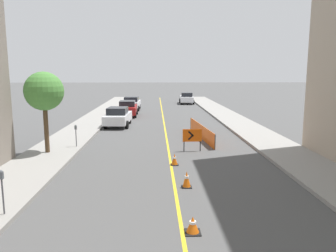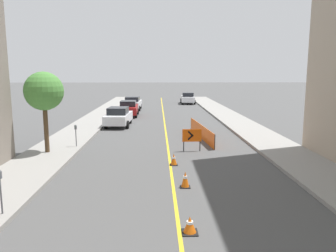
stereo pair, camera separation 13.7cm
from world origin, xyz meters
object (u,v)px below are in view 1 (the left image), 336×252
Objects in this scene: parked_car_opposite_side at (187,98)px; parking_meter_far_curb at (76,131)px; traffic_cone_farthest at (174,159)px; traffic_cone_fifth at (187,179)px; arrow_barricade_primary at (192,136)px; parked_car_curb_far at (132,103)px; parked_car_curb_mid at (128,108)px; parking_meter_near_curb at (2,183)px; parked_car_curb_near at (118,117)px; traffic_cone_fourth at (193,225)px; street_tree_left_near at (44,92)px.

parked_car_opposite_side is 29.21m from parking_meter_far_curb.
traffic_cone_farthest is 31.51m from parked_car_opposite_side.
arrow_barricade_primary is (0.87, 5.91, 0.55)m from traffic_cone_fifth.
parking_meter_far_curb is (-6.71, 0.75, 0.20)m from arrow_barricade_primary.
traffic_cone_farthest is at bearing -78.38° from parked_car_curb_far.
traffic_cone_farthest is 18.45m from parked_car_curb_mid.
traffic_cone_farthest is at bearing 45.92° from parking_meter_near_curb.
parking_meter_near_curb is at bearing -91.57° from parked_car_curb_near.
arrow_barricade_primary is 0.29× the size of parked_car_opposite_side.
parking_meter_near_curb reaches higher than traffic_cone_fifth.
parking_meter_far_curb is at bearing 118.70° from traffic_cone_fourth.
traffic_cone_fourth is 0.86× the size of traffic_cone_farthest.
parked_car_opposite_side reaches higher than traffic_cone_farthest.
parking_meter_near_curb is at bearing 169.14° from traffic_cone_fourth.
parked_car_curb_near is 10.30m from street_tree_left_near.
parked_car_curb_near is at bearing -93.81° from parked_car_curb_mid.
parking_meter_far_curb is at bearing 170.05° from arrow_barricade_primary.
parking_meter_near_curb is at bearing -131.83° from arrow_barricade_primary.
street_tree_left_near is at bearing 143.12° from traffic_cone_fifth.
parked_car_curb_far and parked_car_opposite_side have the same top height.
traffic_cone_fourth is 11.83m from parking_meter_far_curb.
traffic_cone_fifth is 8.90m from parking_meter_far_curb.
parked_car_curb_far is 3.13× the size of parking_meter_near_curb.
arrow_barricade_primary is (1.17, 2.79, 0.60)m from traffic_cone_farthest.
traffic_cone_farthest is at bearing -93.26° from parked_car_opposite_side.
parking_meter_near_curb is 0.32× the size of street_tree_left_near.
parking_meter_far_curb is at bearing 131.26° from traffic_cone_fifth.
parked_car_curb_near and parked_car_curb_far have the same top height.
traffic_cone_fifth is 0.15× the size of parked_car_curb_far.
traffic_cone_farthest is 0.13× the size of parked_car_curb_far.
traffic_cone_fourth is 38.28m from parked_car_opposite_side.
parked_car_curb_near reaches higher than parking_meter_near_curb.
parked_car_curb_far is at bearing 81.93° from street_tree_left_near.
parking_meter_far_curb reaches higher than arrow_barricade_primary.
parked_car_curb_far is 20.09m from parking_meter_far_curb.
parked_car_curb_far is at bearing 84.88° from parking_meter_far_curb.
arrow_barricade_primary is 0.29× the size of parked_car_curb_far.
parked_car_opposite_side is 31.00m from street_tree_left_near.
parked_car_opposite_side is (7.58, 19.54, 0.00)m from parked_car_curb_near.
street_tree_left_near reaches higher than parked_car_curb_far.
arrow_barricade_primary is 0.91× the size of parking_meter_near_curb.
street_tree_left_near is (-7.95, -0.60, 2.56)m from arrow_barricade_primary.
parked_car_curb_near is (-4.35, 14.89, 0.48)m from traffic_cone_fifth.
parked_car_curb_near is at bearing 85.10° from parking_meter_near_curb.
parked_car_curb_far reaches higher than traffic_cone_fourth.
traffic_cone_fourth is at bearing -74.03° from parked_car_curb_near.
parking_meter_near_curb is (-5.85, -2.60, 0.83)m from traffic_cone_fifth.
parked_car_curb_near reaches higher than parking_meter_far_curb.
parked_car_opposite_side is (3.23, 34.43, 0.48)m from traffic_cone_fifth.
street_tree_left_near is (-1.23, -1.35, 2.36)m from parking_meter_far_curb.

